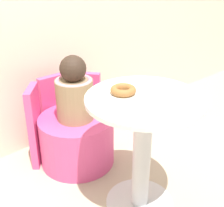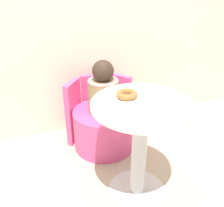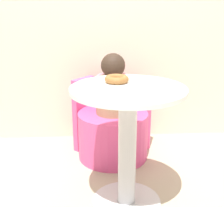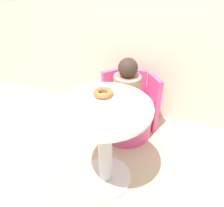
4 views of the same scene
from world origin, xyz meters
name	(u,v)px [view 1 (image 1 of 4)]	position (x,y,z in m)	size (l,w,h in m)	color
round_table	(143,137)	(0.05, 0.06, 0.49)	(0.65, 0.65, 0.74)	silver
tub_chair	(77,140)	(0.01, 0.69, 0.18)	(0.55, 0.55, 0.37)	#E54C8C
booth_backrest	(60,115)	(0.01, 0.92, 0.30)	(0.64, 0.24, 0.60)	#E54C8C
child_figure	(74,92)	(0.01, 0.69, 0.57)	(0.26, 0.26, 0.46)	#937A56
donut	(123,90)	(-0.01, 0.17, 0.76)	(0.14, 0.14, 0.04)	#9E6633
paper_napkin	(161,101)	(0.08, -0.03, 0.74)	(0.17, 0.17, 0.01)	white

